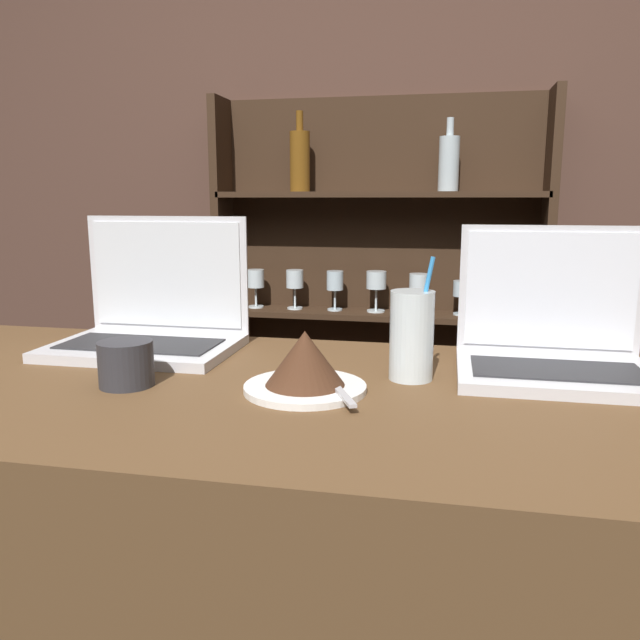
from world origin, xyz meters
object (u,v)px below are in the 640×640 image
at_px(laptop_far, 553,342).
at_px(cake_plate, 305,365).
at_px(coffee_cup, 126,364).
at_px(laptop_near, 153,319).
at_px(water_glass, 412,335).

xyz_separation_m(laptop_far, cake_plate, (-0.37, -0.18, -0.01)).
bearing_deg(laptop_far, coffee_cup, -162.49).
bearing_deg(laptop_near, water_glass, -12.98).
bearing_deg(coffee_cup, laptop_far, 17.51).
height_order(water_glass, coffee_cup, water_glass).
relative_size(laptop_near, water_glass, 1.71).
xyz_separation_m(cake_plate, water_glass, (0.15, 0.10, 0.03)).
xyz_separation_m(laptop_near, cake_plate, (0.35, -0.21, -0.01)).
xyz_separation_m(laptop_far, water_glass, (-0.22, -0.08, 0.02)).
relative_size(laptop_near, laptop_far, 1.10).
relative_size(laptop_near, coffee_cup, 4.02).
height_order(laptop_near, laptop_far, laptop_near).
bearing_deg(cake_plate, laptop_near, 148.71).
xyz_separation_m(laptop_near, coffee_cup, (0.07, -0.24, -0.02)).
distance_m(cake_plate, water_glass, 0.18).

